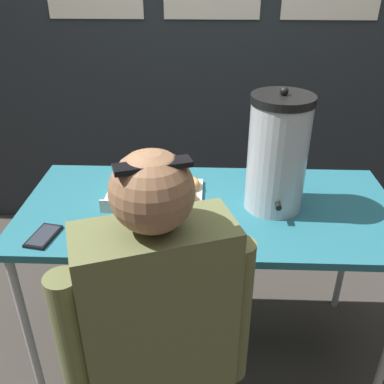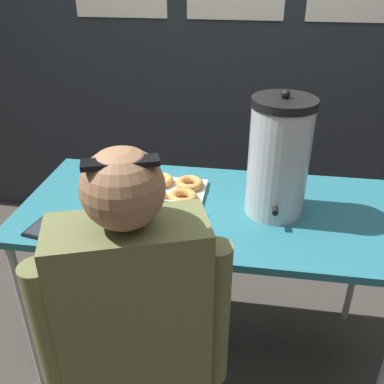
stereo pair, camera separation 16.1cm
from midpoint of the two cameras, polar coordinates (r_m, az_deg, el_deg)
ground_plane at (r=2.13m, az=4.12°, el=-19.93°), size 12.00×12.00×0.00m
folding_table at (r=1.66m, az=4.99°, el=-3.64°), size 1.43×0.67×0.77m
donut_box at (r=1.70m, az=-2.02°, el=0.21°), size 0.38×0.27×0.05m
coffee_urn at (r=1.55m, az=14.42°, el=4.35°), size 0.22×0.25×0.46m
cell_phone at (r=1.57m, az=-16.56°, el=-4.52°), size 0.10×0.15×0.01m
person_seated at (r=1.31m, az=-3.48°, el=-21.39°), size 0.50×0.31×1.25m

